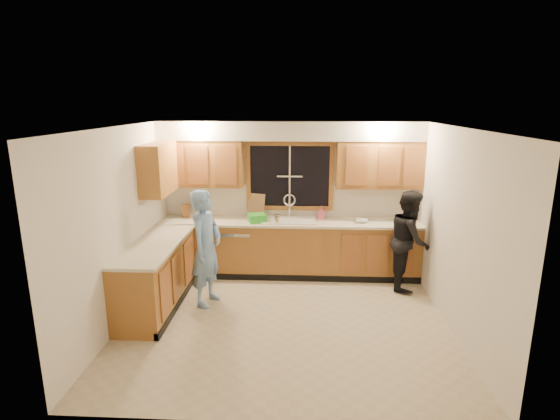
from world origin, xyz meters
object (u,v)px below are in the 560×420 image
Objects in this scene: woman at (409,240)px; dish_crate at (257,218)px; bowl at (361,221)px; dishwasher at (238,250)px; knife_block at (186,211)px; sink at (289,224)px; man at (206,248)px; stove at (142,293)px; soap_bottle at (321,212)px.

dish_crate is at bearing 92.93° from woman.
dish_crate is 1.67m from bowl.
knife_block reaches higher than dishwasher.
dish_crate is (-0.51, -0.10, 0.12)m from sink.
bowl is (2.27, 1.09, 0.12)m from man.
dish_crate is (0.34, -0.09, 0.57)m from dishwasher.
woman is at bearing 21.03° from stove.
bowl is at bearing -47.76° from man.
man is at bearing -134.36° from sink.
woman reaches higher than knife_block.
knife_block is at bearing 169.02° from dishwasher.
bowl is at bearing 71.83° from woman.
soap_bottle is at bearing 7.58° from dishwasher.
woman is (3.64, 1.40, 0.31)m from stove.
man is at bearing -76.24° from knife_block.
dishwasher is at bearing 3.39° from man.
soap_bottle is at bearing 76.50° from woman.
bowl is at bearing -2.30° from sink.
sink is at bearing 87.81° from woman.
dishwasher is 2.04m from stove.
sink is 0.58m from soap_bottle.
stove is at bearing -139.42° from soap_bottle.
woman reaches higher than sink.
dish_crate is at bearing -165.43° from soap_bottle.
knife_block is 2.89m from bowl.
bowl is (1.16, -0.05, 0.08)m from sink.
dishwasher is 1.23m from man.
man reaches higher than dishwasher.
knife_block is 1.24m from dish_crate.
soap_bottle is (1.04, 0.27, 0.04)m from dish_crate.
man is 2.52m from bowl.
dishwasher is 2.75m from woman.
dishwasher is 0.54× the size of woman.
soap_bottle is at bearing 14.57° from dish_crate.
dish_crate is at bearing -14.09° from dishwasher.
bowl is (1.67, 0.05, -0.04)m from dish_crate.
knife_block and soap_bottle have the same top height.
dish_crate is (1.22, -0.26, -0.04)m from knife_block.
man is 1.08× the size of woman.
woman is at bearing -59.85° from man.
soap_bottle reaches higher than bowl.
dishwasher is 3.89× the size of knife_block.
man is at bearing -103.19° from dishwasher.
knife_block is (-0.61, 1.29, 0.20)m from man.
dishwasher is at bearing 62.31° from stove.
stove is 3.27× the size of dish_crate.
woman is at bearing -8.66° from dishwasher.
knife_block is at bearing 91.56° from woman.
bowl is at bearing -0.91° from dishwasher.
man reaches higher than sink.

